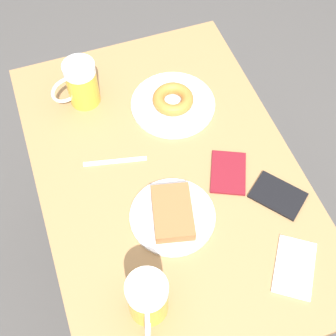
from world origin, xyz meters
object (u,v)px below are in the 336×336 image
Objects in this scene: plate_with_cake at (173,214)px; beer_mug_left at (81,84)px; plate_with_donut at (173,102)px; passport_near_edge at (278,195)px; fork at (115,161)px; passport_far_edge at (228,172)px; beer_mug_center at (148,299)px; napkin_folded at (294,267)px.

beer_mug_left reaches higher than plate_with_cake.
plate_with_cake is 0.35m from plate_with_donut.
beer_mug_left is at bearing -50.75° from passport_near_edge.
beer_mug_left is 0.24m from fork.
plate_with_cake is 1.37× the size of passport_far_edge.
napkin_folded is at bearing 176.34° from beer_mug_center.
napkin_folded is 1.00× the size of fork.
passport_near_edge and passport_far_edge have the same top height.
passport_far_edge is at bearing -81.59° from napkin_folded.
napkin_folded is at bearing 126.55° from fork.
plate_with_cake is 1.35× the size of passport_near_edge.
passport_near_edge is at bearing 173.04° from plate_with_cake.
plate_with_cake is 0.19m from passport_far_edge.
passport_near_edge is at bearing 146.68° from fork.
plate_with_donut reaches higher than fork.
napkin_folded is 1.07× the size of passport_near_edge.
beer_mug_center is 0.90× the size of passport_near_edge.
beer_mug_left is (0.23, -0.10, 0.05)m from plate_with_donut.
plate_with_cake is at bearing 113.55° from fork.
beer_mug_center reaches higher than fork.
fork is (0.09, -0.20, -0.01)m from plate_with_cake.
beer_mug_center is at bearing -3.66° from napkin_folded.
fork is 1.07× the size of passport_near_edge.
plate_with_cake is at bearing 104.48° from beer_mug_left.
plate_with_donut reaches higher than plate_with_cake.
plate_with_cake reaches higher than passport_far_edge.
passport_near_edge is (-0.38, 0.46, -0.07)m from beer_mug_left.
plate_with_cake is 0.27m from passport_near_edge.
plate_with_donut is 1.44× the size of napkin_folded.
plate_with_cake reaches higher than passport_near_edge.
plate_with_cake is at bearing 21.56° from passport_far_edge.
fork is 0.42m from passport_near_edge.
fork is (0.21, 0.13, -0.01)m from plate_with_donut.
passport_near_edge is (-0.27, 0.03, -0.01)m from plate_with_cake.
passport_near_edge is (-0.35, 0.23, 0.00)m from fork.
plate_with_donut reaches higher than napkin_folded.
beer_mug_left reaches higher than fork.
passport_near_edge is (-0.39, -0.16, -0.07)m from beer_mug_center.
fork is (-0.02, 0.23, -0.07)m from beer_mug_left.
fork is 0.29m from passport_far_edge.
napkin_folded is 0.19m from passport_near_edge.
plate_with_cake is 0.22m from fork.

